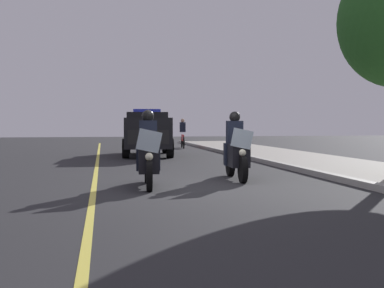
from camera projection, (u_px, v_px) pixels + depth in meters
ground_plane at (203, 187)px, 10.43m from camera, size 80.00×80.00×0.00m
curb_strip at (346, 180)px, 11.08m from camera, size 48.00×0.24×0.15m
lane_stripe_center at (94, 189)px, 9.98m from camera, size 48.00×0.12×0.01m
police_motorcycle_lead_left at (148, 155)px, 10.44m from camera, size 2.14×0.61×1.72m
police_motorcycle_lead_right at (236, 152)px, 11.80m from camera, size 2.14×0.61×1.72m
police_suv at (147, 131)px, 20.61m from camera, size 5.02×2.35×2.05m
cyclist_background at (183, 133)px, 26.68m from camera, size 1.76×0.34×1.69m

